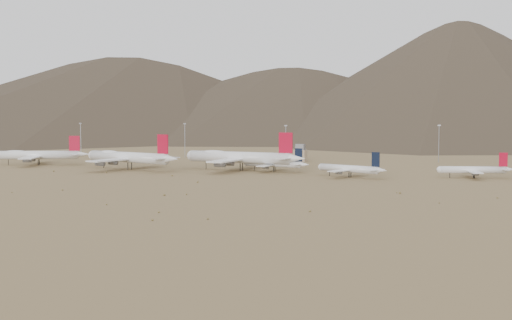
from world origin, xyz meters
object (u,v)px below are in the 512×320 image
(widebody_centre, at_px, (129,157))
(control_tower, at_px, (300,154))
(narrowbody_a, at_px, (275,164))
(narrowbody_b, at_px, (351,169))
(widebody_west, at_px, (37,155))
(widebody_east, at_px, (240,157))

(widebody_centre, bearing_deg, control_tower, 66.07)
(narrowbody_a, relative_size, narrowbody_b, 1.04)
(widebody_centre, bearing_deg, widebody_west, -173.18)
(narrowbody_b, bearing_deg, narrowbody_a, 179.21)
(widebody_centre, xyz_separation_m, narrowbody_b, (136.53, -4.16, -2.93))
(widebody_east, xyz_separation_m, control_tower, (15.44, 80.17, -2.64))
(widebody_west, relative_size, narrowbody_a, 1.44)
(narrowbody_b, height_order, control_tower, narrowbody_b)
(widebody_east, height_order, control_tower, widebody_east)
(narrowbody_a, bearing_deg, widebody_west, -169.61)
(widebody_centre, height_order, control_tower, widebody_centre)
(narrowbody_b, relative_size, control_tower, 3.40)
(narrowbody_b, xyz_separation_m, control_tower, (-55.22, 100.25, 0.70))
(widebody_centre, distance_m, control_tower, 125.89)
(widebody_centre, relative_size, narrowbody_a, 1.69)
(widebody_centre, distance_m, narrowbody_a, 89.16)
(narrowbody_a, relative_size, control_tower, 3.53)
(widebody_west, relative_size, widebody_east, 0.78)
(widebody_west, height_order, widebody_centre, widebody_centre)
(widebody_west, distance_m, control_tower, 176.43)
(widebody_east, xyz_separation_m, narrowbody_a, (21.78, 0.12, -3.40))
(widebody_east, bearing_deg, widebody_west, -172.57)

